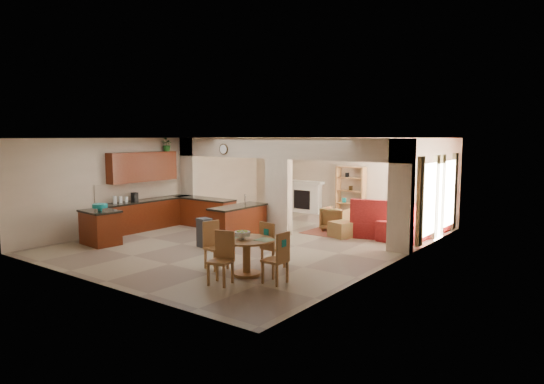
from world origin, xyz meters
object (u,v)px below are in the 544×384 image
Objects in this scene: sofa at (415,222)px; armchair at (337,219)px; dining_table at (247,251)px; kitchen_island at (100,227)px.

sofa is 3.51× the size of armchair.
sofa is 2.28m from armchair.
armchair is (-0.84, 5.28, -0.15)m from dining_table.
kitchen_island reaches higher than dining_table.
dining_table is at bearing 6.96° from kitchen_island.
dining_table reaches higher than armchair.
armchair is (4.09, 5.38, -0.10)m from kitchen_island.
kitchen_island is 8.70m from sofa.
armchair is at bearing 58.52° from kitchen_island.
kitchen_island reaches higher than sofa.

